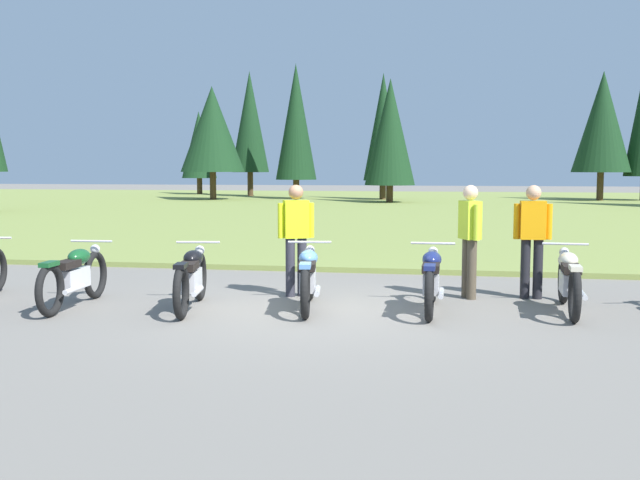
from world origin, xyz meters
TOP-DOWN VIEW (x-y plane):
  - ground_plane at (0.00, 0.00)m, footprint 140.00×140.00m
  - grass_moorland at (0.00, 25.69)m, footprint 80.00×44.00m
  - forest_treeline at (0.86, 30.38)m, footprint 39.13×23.86m
  - motorcycle_british_green at (-3.28, -0.33)m, footprint 0.62×2.10m
  - motorcycle_black at (-1.63, -0.20)m, footprint 0.68×2.09m
  - motorcycle_sky_blue at (-0.08, 0.11)m, footprint 0.66×2.09m
  - motorcycle_navy at (1.58, 0.23)m, footprint 0.62×2.10m
  - motorcycle_cream at (3.39, 0.47)m, footprint 0.62×2.10m
  - rider_checking_bike at (-0.45, 1.07)m, footprint 0.51×0.35m
  - rider_in_hivis_vest at (2.10, 1.35)m, footprint 0.34×0.51m
  - rider_near_row_end at (3.00, 1.48)m, footprint 0.55×0.23m

SIDE VIEW (x-z plane):
  - ground_plane at x=0.00m, z-range 0.00..0.00m
  - grass_moorland at x=0.00m, z-range 0.00..0.10m
  - motorcycle_british_green at x=-3.28m, z-range 0.00..0.88m
  - motorcycle_black at x=-1.63m, z-range 0.00..0.88m
  - motorcycle_sky_blue at x=-0.08m, z-range 0.00..0.88m
  - motorcycle_navy at x=1.58m, z-range 0.00..0.88m
  - motorcycle_cream at x=3.39m, z-range 0.00..0.88m
  - rider_checking_bike at x=-0.45m, z-range 0.11..1.78m
  - rider_in_hivis_vest at x=2.10m, z-range 0.11..1.78m
  - rider_near_row_end at x=3.00m, z-range 0.11..1.78m
  - forest_treeline at x=0.86m, z-range -0.03..8.91m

